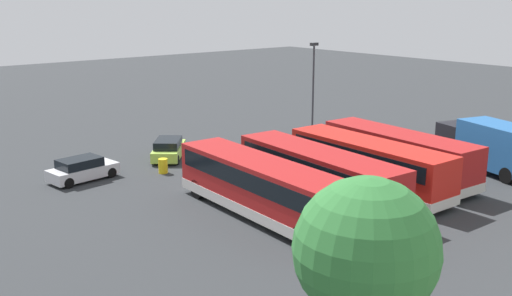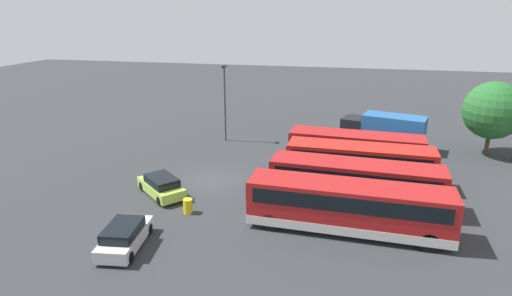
{
  "view_description": "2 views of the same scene",
  "coord_description": "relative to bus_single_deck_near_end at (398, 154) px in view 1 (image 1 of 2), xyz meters",
  "views": [
    {
      "loc": [
        23.94,
        32.4,
        10.98
      ],
      "look_at": [
        1.41,
        4.86,
        1.92
      ],
      "focal_mm": 41.53,
      "sensor_mm": 36.0,
      "label": 1
    },
    {
      "loc": [
        28.0,
        9.97,
        12.37
      ],
      "look_at": [
        -2.87,
        2.86,
        1.92
      ],
      "focal_mm": 29.27,
      "sensor_mm": 36.0,
      "label": 2
    }
  ],
  "objects": [
    {
      "name": "bus_single_deck_near_end",
      "position": [
        0.0,
        0.0,
        0.0
      ],
      "size": [
        3.25,
        10.81,
        2.95
      ],
      "color": "#A51919",
      "rests_on": "ground"
    },
    {
      "name": "waste_bin_yellow",
      "position": [
        10.64,
        -10.35,
        -1.15
      ],
      "size": [
        0.6,
        0.6,
        0.95
      ],
      "primitive_type": "cylinder",
      "color": "yellow",
      "rests_on": "ground"
    },
    {
      "name": "bus_single_deck_second",
      "position": [
        3.19,
        0.32,
        0.0
      ],
      "size": [
        2.85,
        10.75,
        2.95
      ],
      "color": "red",
      "rests_on": "ground"
    },
    {
      "name": "car_hatchback_silver",
      "position": [
        8.51,
        -13.18,
        -0.92
      ],
      "size": [
        4.13,
        4.41,
        1.43
      ],
      "color": "#A5D14C",
      "rests_on": "ground"
    },
    {
      "name": "lamp_post_tall",
      "position": [
        -4.97,
        -12.58,
        2.78
      ],
      "size": [
        0.7,
        0.3,
        7.47
      ],
      "color": "#38383D",
      "rests_on": "ground"
    },
    {
      "name": "bus_single_deck_fourth",
      "position": [
        10.73,
        -0.37,
        0.0
      ],
      "size": [
        3.02,
        11.75,
        2.95
      ],
      "color": "#A51919",
      "rests_on": "ground"
    },
    {
      "name": "car_small_green",
      "position": [
        15.3,
        -12.15,
        -0.92
      ],
      "size": [
        4.37,
        2.33,
        1.43
      ],
      "color": "silver",
      "rests_on": "ground"
    },
    {
      "name": "bus_single_deck_third",
      "position": [
        6.99,
        0.01,
        0.0
      ],
      "size": [
        3.22,
        11.32,
        2.95
      ],
      "color": "#A51919",
      "rests_on": "ground"
    },
    {
      "name": "ground_plane",
      "position": [
        5.24,
        -10.63,
        -1.62
      ],
      "size": [
        140.0,
        140.0,
        0.0
      ],
      "primitive_type": "plane",
      "color": "#2D3033"
    },
    {
      "name": "box_truck_blue",
      "position": [
        -6.16,
        2.62,
        0.09
      ],
      "size": [
        4.42,
        7.9,
        3.2
      ],
      "color": "#235999",
      "rests_on": "ground"
    },
    {
      "name": "tree_midright",
      "position": [
        17.42,
        12.12,
        2.69
      ],
      "size": [
        4.06,
        4.06,
        6.36
      ],
      "color": "#4C3823",
      "rests_on": "ground"
    }
  ]
}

